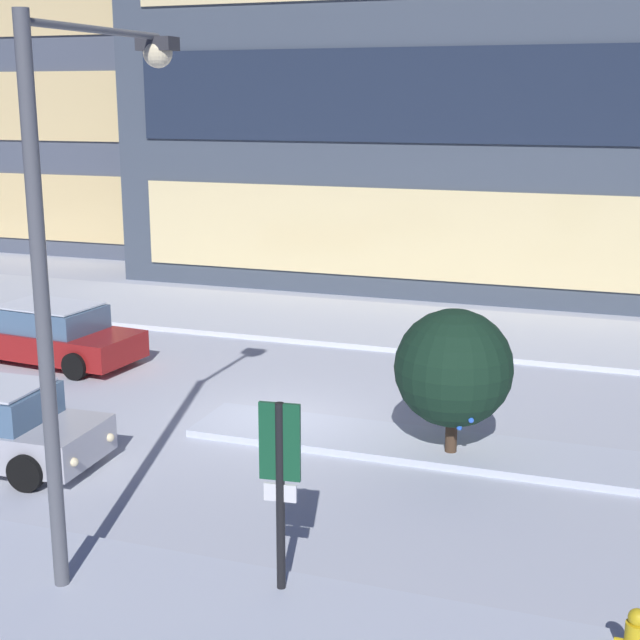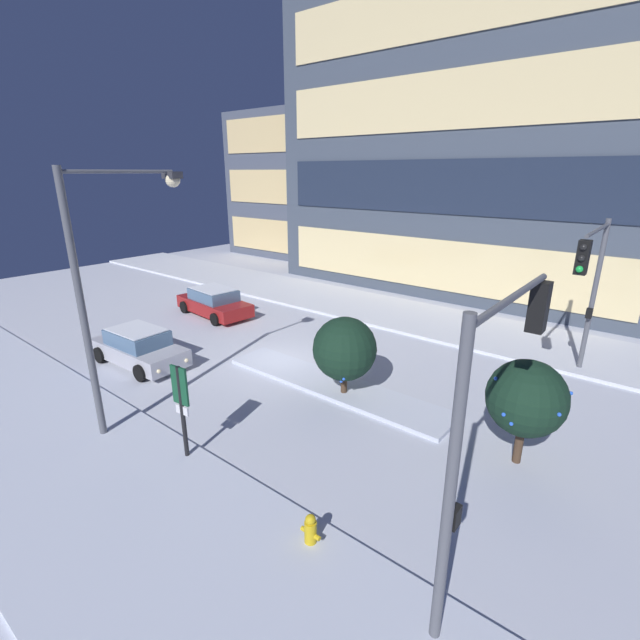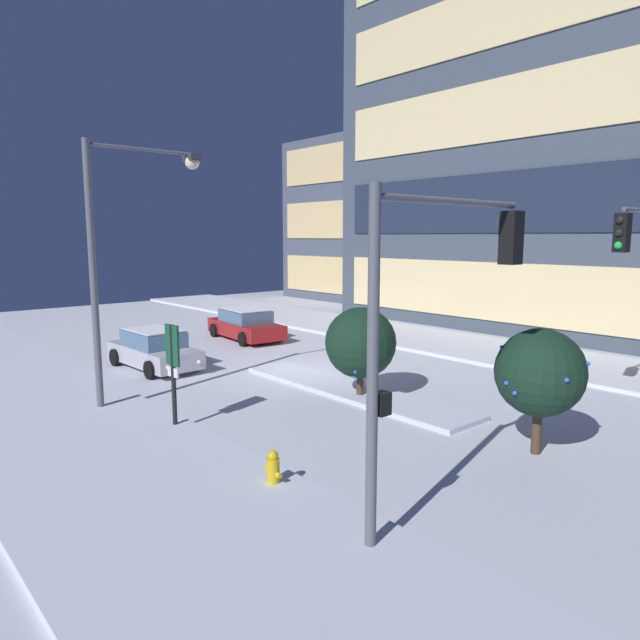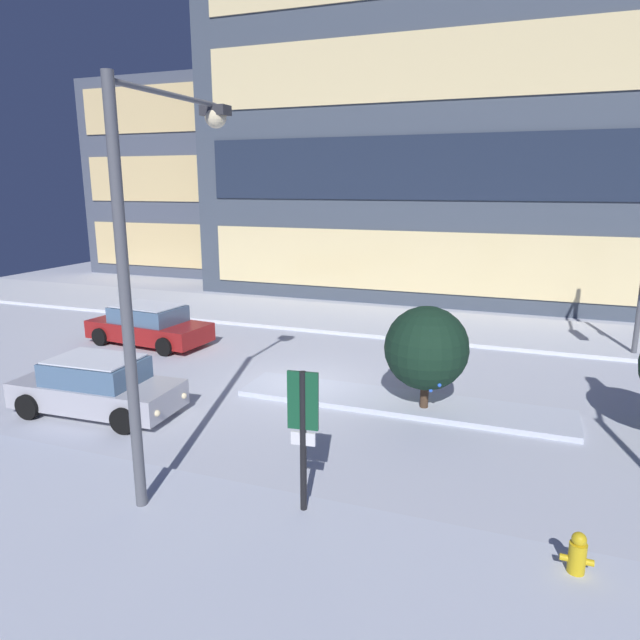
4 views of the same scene
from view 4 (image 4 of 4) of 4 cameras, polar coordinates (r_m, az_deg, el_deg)
name	(u,v)px [view 4 (image 4 of 4)]	position (r m, az deg, el deg)	size (l,w,h in m)	color
ground	(301,385)	(17.20, -1.90, -6.53)	(52.00, 52.00, 0.00)	silver
curb_strip_near	(103,550)	(10.60, -20.88, -20.67)	(52.00, 5.20, 0.14)	silver
curb_strip_far	(375,321)	(24.97, 5.53, -0.07)	(52.00, 5.20, 0.14)	silver
median_strip	(401,403)	(15.85, 8.06, -8.17)	(9.00, 1.80, 0.14)	silver
office_tower_secondary	(213,179)	(41.04, -10.66, 13.64)	(14.35, 8.98, 12.38)	#4C5466
car_near	(97,387)	(16.08, -21.35, -6.23)	(4.51, 2.17, 1.49)	#B7B7C1
car_far	(149,325)	(22.29, -16.70, -0.53)	(4.86, 2.48, 1.49)	maroon
street_lamp_arched	(157,235)	(10.75, -15.95, 8.18)	(0.56, 3.46, 7.57)	#565960
fire_hydrant	(577,557)	(10.08, 24.27, -20.79)	(0.48, 0.26, 0.81)	gold
parking_info_sign	(303,426)	(10.12, -1.70, -10.53)	(0.55, 0.12, 2.75)	black
decorated_tree_left_of_median	(426,348)	(14.95, 10.57, -2.78)	(2.18, 2.20, 2.85)	#473323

